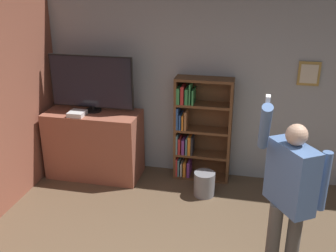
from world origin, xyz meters
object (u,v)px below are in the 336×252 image
Objects in this scene: bookshelf at (198,130)px; game_console at (77,114)px; person at (290,190)px; television at (91,83)px; waste_bin at (204,184)px.

game_console is at bearing -165.34° from bookshelf.
person reaches higher than bookshelf.
television is 1.61m from bookshelf.
bookshelf reaches higher than waste_bin.
television is 3.63× the size of waste_bin.
bookshelf is 0.78× the size of person.
person is (2.56, -1.66, -0.40)m from television.
bookshelf is 4.53× the size of waste_bin.
game_console is 0.12× the size of person.
game_console is at bearing -123.68° from television.
person is 1.84m from waste_bin.
bookshelf is 0.77m from waste_bin.
waste_bin is at bearing -2.23° from game_console.
waste_bin is (1.64, -0.29, -1.22)m from television.
game_console is 1.68m from bookshelf.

